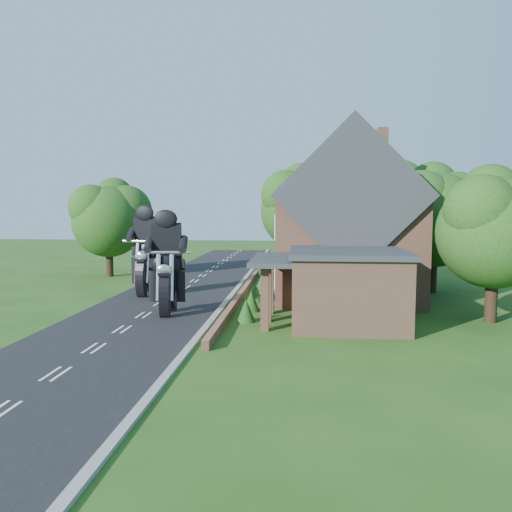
# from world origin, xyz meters

# --- Properties ---
(ground) EXTENTS (120.00, 120.00, 0.00)m
(ground) POSITION_xyz_m (0.00, 0.00, 0.00)
(ground) COLOR #224714
(ground) RESTS_ON ground
(road) EXTENTS (7.00, 80.00, 0.02)m
(road) POSITION_xyz_m (0.00, 0.00, 0.01)
(road) COLOR black
(road) RESTS_ON ground
(kerb) EXTENTS (0.30, 80.00, 0.12)m
(kerb) POSITION_xyz_m (3.65, 0.00, 0.06)
(kerb) COLOR gray
(kerb) RESTS_ON ground
(garden_wall) EXTENTS (0.30, 22.00, 0.40)m
(garden_wall) POSITION_xyz_m (4.30, 5.00, 0.20)
(garden_wall) COLOR #9C684F
(garden_wall) RESTS_ON ground
(house) EXTENTS (9.54, 8.64, 10.24)m
(house) POSITION_xyz_m (10.49, 6.00, 4.34)
(house) COLOR #9C684F
(house) RESTS_ON ground
(annex) EXTENTS (7.05, 5.94, 3.44)m
(annex) POSITION_xyz_m (9.87, -0.80, 1.77)
(annex) COLOR #9C684F
(annex) RESTS_ON ground
(tree_annex_side) EXTENTS (5.64, 5.20, 7.48)m
(tree_annex_side) POSITION_xyz_m (17.13, 0.10, 4.69)
(tree_annex_side) COLOR black
(tree_annex_side) RESTS_ON ground
(tree_house_right) EXTENTS (6.51, 6.00, 8.40)m
(tree_house_right) POSITION_xyz_m (16.65, 8.62, 5.19)
(tree_house_right) COLOR black
(tree_house_right) RESTS_ON ground
(tree_behind_house) EXTENTS (7.81, 7.20, 10.08)m
(tree_behind_house) POSITION_xyz_m (14.18, 16.14, 6.23)
(tree_behind_house) COLOR black
(tree_behind_house) RESTS_ON ground
(tree_behind_left) EXTENTS (6.94, 6.40, 9.16)m
(tree_behind_left) POSITION_xyz_m (8.16, 17.13, 5.73)
(tree_behind_left) COLOR black
(tree_behind_left) RESTS_ON ground
(tree_far_road) EXTENTS (6.08, 5.60, 7.84)m
(tree_far_road) POSITION_xyz_m (-6.86, 14.11, 4.84)
(tree_far_road) COLOR black
(tree_far_road) RESTS_ON ground
(shrub_a) EXTENTS (0.90, 0.90, 1.10)m
(shrub_a) POSITION_xyz_m (5.30, -1.00, 0.55)
(shrub_a) COLOR #153B12
(shrub_a) RESTS_ON ground
(shrub_b) EXTENTS (0.90, 0.90, 1.10)m
(shrub_b) POSITION_xyz_m (5.30, 1.50, 0.55)
(shrub_b) COLOR #153B12
(shrub_b) RESTS_ON ground
(shrub_c) EXTENTS (0.90, 0.90, 1.10)m
(shrub_c) POSITION_xyz_m (5.30, 4.00, 0.55)
(shrub_c) COLOR #153B12
(shrub_c) RESTS_ON ground
(shrub_d) EXTENTS (0.90, 0.90, 1.10)m
(shrub_d) POSITION_xyz_m (5.30, 9.00, 0.55)
(shrub_d) COLOR #153B12
(shrub_d) RESTS_ON ground
(shrub_e) EXTENTS (0.90, 0.90, 1.10)m
(shrub_e) POSITION_xyz_m (5.30, 11.50, 0.55)
(shrub_e) COLOR #153B12
(shrub_e) RESTS_ON ground
(shrub_f) EXTENTS (0.90, 0.90, 1.10)m
(shrub_f) POSITION_xyz_m (5.30, 14.00, 0.55)
(shrub_f) COLOR #153B12
(shrub_f) RESTS_ON ground
(motorcycle_lead) EXTENTS (0.54, 1.72, 1.58)m
(motorcycle_lead) POSITION_xyz_m (1.20, 0.23, 0.79)
(motorcycle_lead) COLOR black
(motorcycle_lead) RESTS_ON ground
(motorcycle_follow) EXTENTS (0.72, 1.84, 1.66)m
(motorcycle_follow) POSITION_xyz_m (-1.57, 5.69, 0.83)
(motorcycle_follow) COLOR black
(motorcycle_follow) RESTS_ON ground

